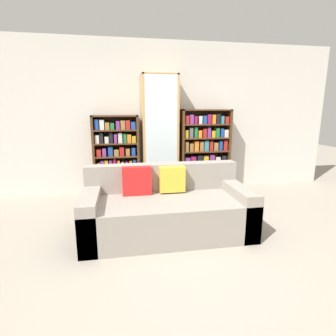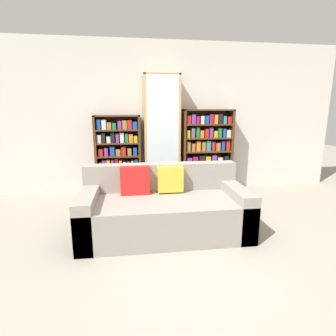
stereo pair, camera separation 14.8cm
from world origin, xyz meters
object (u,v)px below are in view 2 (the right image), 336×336
at_px(bookshelf_left, 118,156).
at_px(display_cabinet, 162,136).
at_px(wine_bottle, 204,196).
at_px(bookshelf_right, 207,152).
at_px(couch, 164,209).

height_order(bookshelf_left, display_cabinet, display_cabinet).
distance_m(display_cabinet, wine_bottle, 1.34).
xyz_separation_m(bookshelf_left, bookshelf_right, (1.62, 0.00, 0.04)).
relative_size(couch, bookshelf_left, 1.41).
relative_size(couch, wine_bottle, 4.89).
height_order(bookshelf_right, wine_bottle, bookshelf_right).
bearing_deg(display_cabinet, bookshelf_right, 1.07).
distance_m(couch, bookshelf_right, 1.97).
xyz_separation_m(couch, bookshelf_left, (-0.62, 1.63, 0.40)).
height_order(bookshelf_left, wine_bottle, bookshelf_left).
bearing_deg(bookshelf_right, couch, -121.47).
height_order(bookshelf_left, bookshelf_right, bookshelf_right).
bearing_deg(couch, bookshelf_right, 58.53).
bearing_deg(couch, wine_bottle, 46.82).
relative_size(bookshelf_right, wine_bottle, 3.70).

